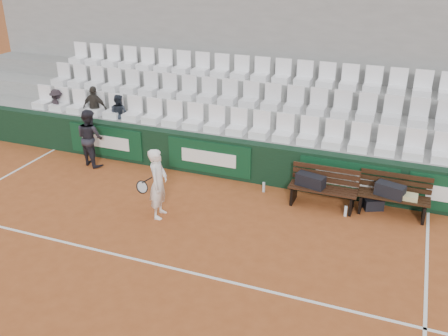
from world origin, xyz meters
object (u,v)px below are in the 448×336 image
tennis_player (158,183)px  ball_kid (90,138)px  bench_left (322,197)px  water_bottle_near (264,187)px  spectator_a (55,92)px  bench_right (392,205)px  sports_bag_right (390,190)px  spectator_b (93,92)px  spectator_c (117,98)px  water_bottle_far (346,211)px  sports_bag_ground (373,204)px  sports_bag_left (311,181)px

tennis_player → ball_kid: size_ratio=1.02×
bench_left → water_bottle_near: size_ratio=6.21×
water_bottle_near → spectator_a: bearing=171.4°
bench_left → bench_right: same height
sports_bag_right → spectator_b: bearing=172.6°
bench_left → tennis_player: 3.65m
bench_left → sports_bag_right: 1.45m
sports_bag_right → tennis_player: bearing=-158.2°
spectator_b → spectator_c: spectator_b is taller
bench_right → tennis_player: (-4.67, -1.86, 0.55)m
water_bottle_near → spectator_a: size_ratio=0.23×
sports_bag_right → water_bottle_far: bearing=-154.3°
sports_bag_ground → water_bottle_far: (-0.53, -0.53, -0.01)m
bench_left → water_bottle_near: bench_left is taller
bench_left → sports_bag_left: 0.46m
water_bottle_far → spectator_c: size_ratio=0.22×
bench_left → water_bottle_far: 0.63m
bench_left → bench_right: 1.49m
sports_bag_right → tennis_player: 4.93m
bench_right → ball_kid: bearing=-179.4°
ball_kid → spectator_a: (-1.84, 1.10, 0.75)m
sports_bag_ground → spectator_a: (-9.06, 0.91, 1.39)m
bench_left → sports_bag_left: bearing=-180.0°
sports_bag_left → spectator_b: bearing=169.4°
water_bottle_far → ball_kid: (-6.69, 0.35, 0.64)m
bench_right → tennis_player: bearing=-158.2°
sports_bag_ground → sports_bag_right: bearing=-23.8°
spectator_a → tennis_player: bearing=173.2°
tennis_player → sports_bag_ground: bearing=24.7°
sports_bag_right → tennis_player: (-4.58, -1.83, 0.19)m
sports_bag_right → sports_bag_ground: bearing=156.2°
sports_bag_ground → ball_kid: bearing=-178.6°
tennis_player → spectator_a: spectator_a is taller
water_bottle_near → water_bottle_far: size_ratio=1.02×
water_bottle_near → bench_right: bearing=-0.6°
sports_bag_ground → water_bottle_near: (-2.51, -0.07, -0.00)m
sports_bag_ground → spectator_b: 7.96m
tennis_player → spectator_a: size_ratio=1.51×
water_bottle_near → spectator_a: (-6.55, 0.99, 1.39)m
water_bottle_far → spectator_a: (-8.53, 1.45, 1.40)m
water_bottle_near → water_bottle_far: (1.98, -0.46, -0.00)m
water_bottle_near → ball_kid: (-4.71, -0.11, 0.64)m
sports_bag_left → spectator_a: 7.82m
water_bottle_near → sports_bag_left: bearing=-10.3°
spectator_b → spectator_c: bearing=176.1°
water_bottle_far → bench_left: bearing=155.5°
sports_bag_left → sports_bag_right: bearing=4.9°
sports_bag_left → sports_bag_ground: bearing=11.3°
ball_kid → spectator_a: spectator_a is taller
tennis_player → ball_kid: tennis_player is taller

